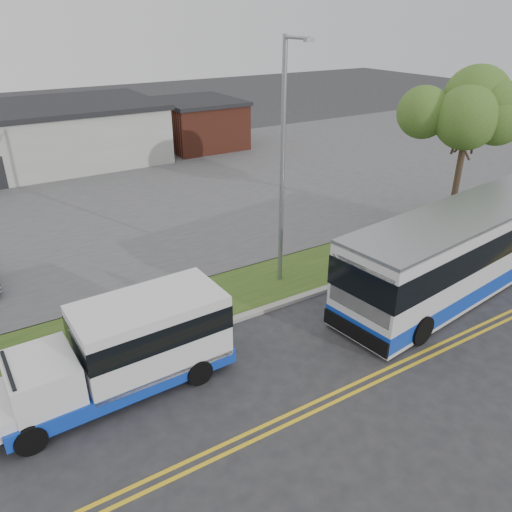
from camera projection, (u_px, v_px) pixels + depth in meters
ground at (254, 334)px, 17.63m from camera, size 140.00×140.00×0.00m
lane_line_north at (322, 399)px, 14.68m from camera, size 70.00×0.12×0.01m
lane_line_south at (329, 405)px, 14.45m from camera, size 70.00×0.12×0.01m
curb at (238, 318)px, 18.43m from camera, size 80.00×0.30×0.15m
verge at (216, 297)px, 19.82m from camera, size 80.00×3.30×0.10m
parking_lot at (109, 197)px, 30.60m from camera, size 80.00×25.00×0.10m
brick_wing at (198, 123)px, 41.61m from camera, size 6.30×7.30×3.90m
tree_east at (470, 107)px, 23.82m from camera, size 5.20×5.20×8.33m
streetlight_near at (284, 160)px, 18.84m from camera, size 0.35×1.53×9.50m
shuttle_bus at (129, 345)px, 14.65m from camera, size 7.17×2.59×2.72m
transit_bus at (461, 251)px, 19.80m from camera, size 12.64×4.31×3.44m
pedestrian at (203, 296)px, 18.19m from camera, size 0.72×0.66×1.66m
grocery_bag_left at (199, 317)px, 18.15m from camera, size 0.32×0.32×0.32m
grocery_bag_right at (208, 307)px, 18.81m from camera, size 0.32×0.32×0.32m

